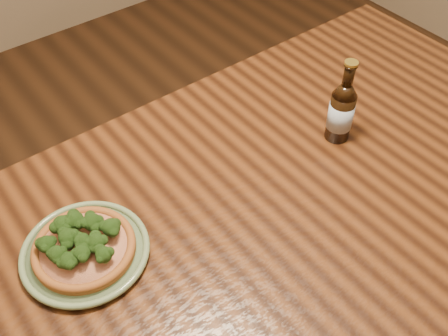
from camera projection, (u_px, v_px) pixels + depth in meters
table at (273, 222)px, 1.23m from camera, size 1.60×0.90×0.75m
plate at (85, 252)px, 1.05m from camera, size 0.26×0.26×0.02m
pizza at (83, 245)px, 1.04m from camera, size 0.21×0.21×0.06m
beer_bottle at (341, 111)px, 1.24m from camera, size 0.06×0.06×0.22m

